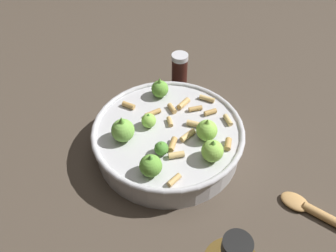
{
  "coord_description": "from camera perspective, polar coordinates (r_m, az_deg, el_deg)",
  "views": [
    {
      "loc": [
        0.45,
        -0.16,
        0.55
      ],
      "look_at": [
        0.0,
        0.0,
        0.07
      ],
      "focal_mm": 37.41,
      "sensor_mm": 36.0,
      "label": 1
    }
  ],
  "objects": [
    {
      "name": "ground_plane",
      "position": [
        0.73,
        0.0,
        -3.73
      ],
      "size": [
        2.4,
        2.4,
        0.0
      ],
      "primitive_type": "plane",
      "color": "#42382D"
    },
    {
      "name": "cooking_pan",
      "position": [
        0.7,
        0.01,
        -1.86
      ],
      "size": [
        0.3,
        0.3,
        0.11
      ],
      "color": "#B7B7BC",
      "rests_on": "ground"
    },
    {
      "name": "pepper_shaker",
      "position": [
        0.84,
        1.88,
        8.75
      ],
      "size": [
        0.04,
        0.04,
        0.1
      ],
      "color": "#33140F",
      "rests_on": "ground"
    }
  ]
}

